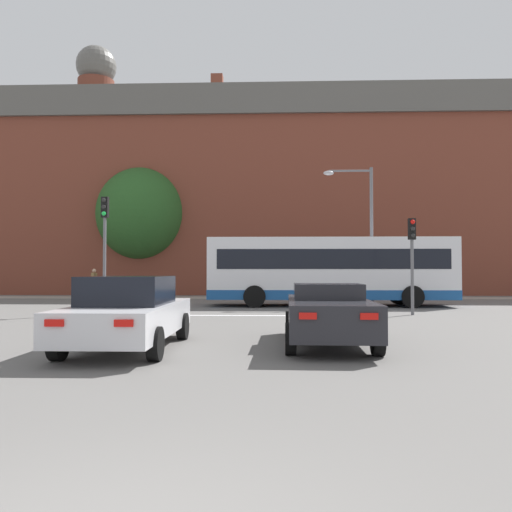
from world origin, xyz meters
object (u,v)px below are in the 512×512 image
at_px(bus_crossing_lead, 330,270).
at_px(pedestrian_waiting, 94,280).
at_px(traffic_light_near_right, 412,249).
at_px(traffic_light_near_left, 105,236).
at_px(pedestrian_walking_east, 265,283).
at_px(car_saloon_left, 129,312).
at_px(traffic_light_far_right, 360,257).
at_px(street_lamp_junction, 362,220).
at_px(pedestrian_walking_west, 232,281).
at_px(car_roadster_right, 328,313).

bearing_deg(bus_crossing_lead, pedestrian_waiting, 61.39).
bearing_deg(traffic_light_near_right, traffic_light_near_left, 179.89).
bearing_deg(pedestrian_walking_east, bus_crossing_lead, 163.22).
bearing_deg(car_saloon_left, traffic_light_near_left, 111.71).
relative_size(traffic_light_far_right, pedestrian_waiting, 2.03).
relative_size(traffic_light_near_left, pedestrian_waiting, 2.54).
relative_size(bus_crossing_lead, traffic_light_far_right, 3.15).
height_order(bus_crossing_lead, traffic_light_near_left, traffic_light_near_left).
relative_size(car_saloon_left, traffic_light_near_right, 1.30).
distance_m(car_saloon_left, street_lamp_junction, 15.60).
xyz_separation_m(bus_crossing_lead, pedestrian_walking_west, (-5.26, 7.51, -0.73)).
xyz_separation_m(traffic_light_far_right, traffic_light_near_right, (0.12, -10.62, 0.02)).
relative_size(bus_crossing_lead, traffic_light_near_left, 2.52).
height_order(street_lamp_junction, pedestrian_walking_west, street_lamp_junction).
height_order(bus_crossing_lead, traffic_light_far_right, traffic_light_far_right).
relative_size(car_roadster_right, traffic_light_near_left, 0.99).
distance_m(bus_crossing_lead, traffic_light_near_left, 10.37).
bearing_deg(traffic_light_near_left, traffic_light_far_right, 42.37).
bearing_deg(bus_crossing_lead, traffic_light_near_left, 116.95).
bearing_deg(pedestrian_walking_west, bus_crossing_lead, 107.47).
relative_size(traffic_light_far_right, pedestrian_walking_west, 2.15).
bearing_deg(car_roadster_right, traffic_light_near_left, 136.64).
xyz_separation_m(traffic_light_near_right, pedestrian_walking_east, (-5.74, 11.70, -1.57)).
height_order(bus_crossing_lead, pedestrian_walking_west, bus_crossing_lead).
relative_size(traffic_light_near_right, pedestrian_walking_east, 2.32).
height_order(car_saloon_left, bus_crossing_lead, bus_crossing_lead).
distance_m(traffic_light_near_right, pedestrian_walking_east, 13.13).
distance_m(traffic_light_near_left, pedestrian_walking_east, 13.30).
relative_size(car_saloon_left, pedestrian_waiting, 2.66).
xyz_separation_m(traffic_light_far_right, traffic_light_near_left, (-11.62, -10.60, 0.56)).
relative_size(car_roadster_right, pedestrian_walking_east, 2.86).
bearing_deg(traffic_light_near_left, traffic_light_near_right, -0.11).
bearing_deg(car_roadster_right, bus_crossing_lead, 84.93).
xyz_separation_m(car_roadster_right, traffic_light_near_right, (4.00, 7.69, 1.76)).
bearing_deg(pedestrian_waiting, car_saloon_left, 29.56).
relative_size(traffic_light_far_right, street_lamp_junction, 0.55).
xyz_separation_m(bus_crossing_lead, pedestrian_walking_east, (-3.18, 7.02, -0.80)).
bearing_deg(pedestrian_walking_east, street_lamp_junction, 174.21).
distance_m(bus_crossing_lead, pedestrian_walking_east, 7.74).
height_order(bus_crossing_lead, street_lamp_junction, street_lamp_junction).
distance_m(car_roadster_right, pedestrian_walking_east, 19.47).
bearing_deg(car_roadster_right, car_saloon_left, -169.57).
height_order(car_roadster_right, street_lamp_junction, street_lamp_junction).
height_order(traffic_light_far_right, street_lamp_junction, street_lamp_junction).
xyz_separation_m(car_roadster_right, bus_crossing_lead, (1.44, 12.38, 1.00)).
bearing_deg(pedestrian_walking_west, traffic_light_near_left, 54.65).
xyz_separation_m(pedestrian_walking_east, pedestrian_walking_west, (-2.08, 0.49, 0.08)).
relative_size(street_lamp_junction, pedestrian_waiting, 3.71).
height_order(car_roadster_right, bus_crossing_lead, bus_crossing_lead).
xyz_separation_m(car_saloon_left, pedestrian_walking_west, (0.50, 20.56, 0.21)).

